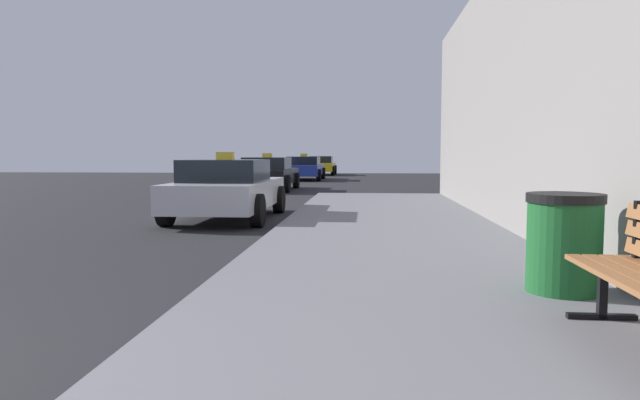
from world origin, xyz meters
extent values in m
cube|color=brown|center=(5.11, 1.39, 0.60)|extent=(0.12, 1.85, 0.04)
cube|color=black|center=(5.31, 2.19, 0.38)|extent=(0.06, 0.06, 0.45)
cube|color=black|center=(5.31, 2.19, 0.17)|extent=(0.50, 0.06, 0.04)
cube|color=black|center=(5.54, 2.19, 0.82)|extent=(0.05, 0.05, 0.44)
cylinder|color=#195926|center=(5.31, 3.04, 0.55)|extent=(0.63, 0.63, 0.80)
cylinder|color=black|center=(5.31, 3.04, 0.99)|extent=(0.67, 0.67, 0.08)
cube|color=#B7B7BF|center=(0.60, 9.75, 0.54)|extent=(1.78, 4.15, 0.55)
cube|color=black|center=(0.60, 9.54, 1.04)|extent=(1.57, 1.87, 0.45)
cube|color=yellow|center=(0.60, 9.54, 1.35)|extent=(0.36, 0.14, 0.16)
cylinder|color=black|center=(-0.29, 11.08, 0.32)|extent=(0.22, 0.64, 0.64)
cylinder|color=black|center=(1.49, 11.08, 0.32)|extent=(0.22, 0.64, 0.64)
cylinder|color=black|center=(-0.29, 8.42, 0.32)|extent=(0.22, 0.64, 0.64)
cylinder|color=black|center=(1.49, 8.42, 0.32)|extent=(0.22, 0.64, 0.64)
cube|color=black|center=(-0.26, 19.59, 0.54)|extent=(1.84, 4.34, 0.55)
cube|color=black|center=(-0.26, 19.37, 1.04)|extent=(1.61, 1.95, 0.45)
cube|color=yellow|center=(-0.26, 19.37, 1.35)|extent=(0.36, 0.14, 0.16)
cylinder|color=black|center=(-1.18, 20.97, 0.32)|extent=(0.22, 0.64, 0.64)
cylinder|color=black|center=(0.66, 20.97, 0.32)|extent=(0.22, 0.64, 0.64)
cylinder|color=black|center=(-1.18, 18.20, 0.32)|extent=(0.22, 0.64, 0.64)
cylinder|color=black|center=(0.66, 18.20, 0.32)|extent=(0.22, 0.64, 0.64)
cube|color=#233899|center=(0.15, 28.58, 0.54)|extent=(1.82, 4.57, 0.55)
cube|color=black|center=(0.15, 28.35, 1.04)|extent=(1.61, 2.06, 0.45)
cube|color=yellow|center=(0.15, 28.35, 1.35)|extent=(0.36, 0.14, 0.16)
cylinder|color=black|center=(-0.76, 30.04, 0.32)|extent=(0.22, 0.64, 0.64)
cylinder|color=black|center=(1.06, 30.04, 0.32)|extent=(0.22, 0.64, 0.64)
cylinder|color=black|center=(-0.76, 27.11, 0.32)|extent=(0.22, 0.64, 0.64)
cylinder|color=black|center=(1.06, 27.11, 0.32)|extent=(0.22, 0.64, 0.64)
cube|color=yellow|center=(0.46, 36.16, 0.54)|extent=(1.71, 4.13, 0.55)
cube|color=black|center=(0.46, 35.95, 1.04)|extent=(1.50, 1.86, 0.45)
cylinder|color=black|center=(-0.39, 37.48, 0.32)|extent=(0.22, 0.64, 0.64)
cylinder|color=black|center=(1.31, 37.48, 0.32)|extent=(0.22, 0.64, 0.64)
cylinder|color=black|center=(-0.39, 34.84, 0.32)|extent=(0.22, 0.64, 0.64)
cylinder|color=black|center=(1.31, 34.84, 0.32)|extent=(0.22, 0.64, 0.64)
camera|label=1|loc=(3.55, -2.12, 1.38)|focal=31.85mm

